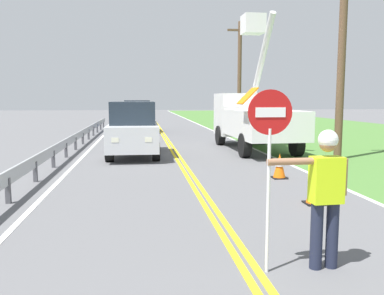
{
  "coord_description": "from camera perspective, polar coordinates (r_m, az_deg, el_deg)",
  "views": [
    {
      "loc": [
        -1.39,
        -0.11,
        2.22
      ],
      "look_at": [
        -0.33,
        8.27,
        1.2
      ],
      "focal_mm": 38.11,
      "sensor_mm": 36.0,
      "label": 1
    }
  ],
  "objects": [
    {
      "name": "centerline_yellow_left",
      "position": [
        20.27,
        -3.51,
        0.59
      ],
      "size": [
        0.11,
        110.0,
        0.01
      ],
      "primitive_type": "cube",
      "color": "yellow",
      "rests_on": "ground"
    },
    {
      "name": "centerline_yellow_right",
      "position": [
        20.29,
        -3.01,
        0.6
      ],
      "size": [
        0.11,
        110.0,
        0.01
      ],
      "primitive_type": "cube",
      "color": "yellow",
      "rests_on": "ground"
    },
    {
      "name": "edge_line_right",
      "position": [
        20.84,
        6.67,
        0.73
      ],
      "size": [
        0.12,
        110.0,
        0.01
      ],
      "primitive_type": "cube",
      "color": "silver",
      "rests_on": "ground"
    },
    {
      "name": "edge_line_left",
      "position": [
        20.35,
        -13.42,
        0.44
      ],
      "size": [
        0.12,
        110.0,
        0.01
      ],
      "primitive_type": "cube",
      "color": "silver",
      "rests_on": "ground"
    },
    {
      "name": "flagger_worker",
      "position": [
        5.55,
        18.15,
        -5.68
      ],
      "size": [
        1.09,
        0.26,
        1.83
      ],
      "color": "#1E2338",
      "rests_on": "ground"
    },
    {
      "name": "stop_sign_paddle",
      "position": [
        5.13,
        10.8,
        1.04
      ],
      "size": [
        0.56,
        0.04,
        2.33
      ],
      "color": "silver",
      "rests_on": "ground"
    },
    {
      "name": "utility_bucket_truck",
      "position": [
        18.12,
        8.39,
        4.28
      ],
      "size": [
        2.67,
        6.86,
        5.79
      ],
      "color": "white",
      "rests_on": "ground"
    },
    {
      "name": "oncoming_suv_nearest",
      "position": [
        15.97,
        -8.2,
        2.64
      ],
      "size": [
        1.95,
        4.62,
        2.1
      ],
      "color": "silver",
      "rests_on": "ground"
    },
    {
      "name": "oncoming_suv_second",
      "position": [
        27.51,
        -7.72,
        4.4
      ],
      "size": [
        2.02,
        4.65,
        2.1
      ],
      "color": "navy",
      "rests_on": "ground"
    },
    {
      "name": "utility_pole_near",
      "position": [
        15.91,
        20.35,
        15.06
      ],
      "size": [
        1.8,
        0.28,
        8.83
      ],
      "color": "brown",
      "rests_on": "ground"
    },
    {
      "name": "utility_pole_mid",
      "position": [
        29.65,
        6.66,
        10.22
      ],
      "size": [
        1.8,
        0.28,
        7.6
      ],
      "color": "brown",
      "rests_on": "ground"
    },
    {
      "name": "traffic_cone_lead",
      "position": [
        9.0,
        16.79,
        -5.5
      ],
      "size": [
        0.4,
        0.4,
        0.7
      ],
      "color": "orange",
      "rests_on": "ground"
    },
    {
      "name": "traffic_cone_mid",
      "position": [
        11.63,
        12.15,
        -2.6
      ],
      "size": [
        0.4,
        0.4,
        0.7
      ],
      "color": "orange",
      "rests_on": "ground"
    },
    {
      "name": "guardrail_left_shoulder",
      "position": [
        17.2,
        -16.6,
        0.91
      ],
      "size": [
        0.1,
        32.0,
        0.71
      ],
      "color": "#9EA0A3",
      "rests_on": "ground"
    }
  ]
}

